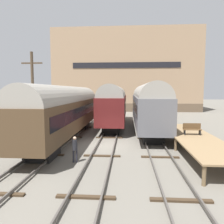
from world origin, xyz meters
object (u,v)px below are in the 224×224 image
train_car_brown (67,109)px  utility_pole (33,97)px  train_car_grey (148,104)px  bench (192,129)px  person_worker (75,147)px  train_car_maroon (114,103)px

train_car_brown → utility_pole: size_ratio=2.36×
train_car_grey → train_car_brown: bearing=-149.8°
utility_pole → train_car_brown: bearing=41.8°
train_car_brown → bench: (10.98, -2.72, -1.28)m
bench → person_worker: bearing=-154.2°
train_car_maroon → utility_pole: utility_pole is taller
train_car_grey → person_worker: train_car_grey is taller
train_car_grey → bench: train_car_grey is taller
bench → person_worker: (-8.52, -4.12, -0.58)m
train_car_brown → train_car_maroon: (4.04, 8.19, 0.14)m
train_car_maroon → utility_pole: (-6.37, -10.27, 1.10)m
train_car_grey → train_car_maroon: bearing=139.3°
train_car_brown → train_car_grey: 9.36m
bench → utility_pole: (-13.30, 0.64, 2.51)m
train_car_brown → utility_pole: (-2.33, -2.08, 1.23)m
bench → utility_pole: size_ratio=0.18×
train_car_grey → bench: size_ratio=11.90×
train_car_maroon → train_car_grey: size_ratio=0.96×
train_car_maroon → train_car_grey: (4.04, -3.48, 0.06)m
bench → train_car_maroon: bearing=122.4°
train_car_maroon → train_car_grey: train_car_grey is taller
utility_pole → train_car_maroon: bearing=58.2°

